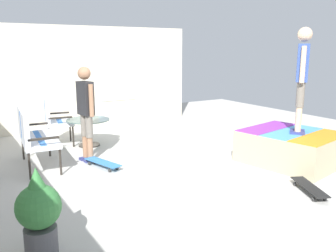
{
  "coord_description": "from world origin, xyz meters",
  "views": [
    {
      "loc": [
        -5.21,
        3.46,
        2.01
      ],
      "look_at": [
        -0.04,
        0.28,
        0.7
      ],
      "focal_mm": 38.3,
      "sensor_mm": 36.0,
      "label": 1
    }
  ],
  "objects_px": {
    "skate_ramp": "(292,147)",
    "skateboard_by_bench": "(103,163)",
    "patio_table": "(88,127)",
    "patio_bench": "(32,133)",
    "patio_chair_near_house": "(54,117)",
    "potted_plant": "(39,212)",
    "skateboard_spare": "(309,187)",
    "person_skater": "(302,72)",
    "person_watching": "(86,107)"
  },
  "relations": [
    {
      "from": "skate_ramp",
      "to": "person_skater",
      "type": "distance_m",
      "value": 1.35
    },
    {
      "from": "patio_chair_near_house",
      "to": "person_watching",
      "type": "relative_size",
      "value": 0.6
    },
    {
      "from": "patio_bench",
      "to": "person_watching",
      "type": "height_order",
      "value": "person_watching"
    },
    {
      "from": "person_skater",
      "to": "skateboard_by_bench",
      "type": "xyz_separation_m",
      "value": [
        1.64,
        2.96,
        -1.55
      ]
    },
    {
      "from": "patio_table",
      "to": "patio_bench",
      "type": "bearing_deg",
      "value": 124.31
    },
    {
      "from": "skate_ramp",
      "to": "patio_table",
      "type": "relative_size",
      "value": 2.63
    },
    {
      "from": "patio_table",
      "to": "person_watching",
      "type": "distance_m",
      "value": 1.2
    },
    {
      "from": "person_skater",
      "to": "skateboard_by_bench",
      "type": "relative_size",
      "value": 2.17
    },
    {
      "from": "patio_chair_near_house",
      "to": "patio_table",
      "type": "distance_m",
      "value": 0.76
    },
    {
      "from": "skate_ramp",
      "to": "patio_bench",
      "type": "bearing_deg",
      "value": 62.21
    },
    {
      "from": "potted_plant",
      "to": "skate_ramp",
      "type": "bearing_deg",
      "value": -80.96
    },
    {
      "from": "patio_chair_near_house",
      "to": "skateboard_by_bench",
      "type": "relative_size",
      "value": 1.24
    },
    {
      "from": "patio_table",
      "to": "skateboard_by_bench",
      "type": "distance_m",
      "value": 1.55
    },
    {
      "from": "skate_ramp",
      "to": "skateboard_by_bench",
      "type": "bearing_deg",
      "value": 63.37
    },
    {
      "from": "person_watching",
      "to": "potted_plant",
      "type": "bearing_deg",
      "value": 152.39
    },
    {
      "from": "skateboard_spare",
      "to": "potted_plant",
      "type": "distance_m",
      "value": 3.64
    },
    {
      "from": "patio_table",
      "to": "potted_plant",
      "type": "xyz_separation_m",
      "value": [
        -3.73,
        1.8,
        0.06
      ]
    },
    {
      "from": "skate_ramp",
      "to": "potted_plant",
      "type": "bearing_deg",
      "value": 99.04
    },
    {
      "from": "person_watching",
      "to": "skateboard_by_bench",
      "type": "xyz_separation_m",
      "value": [
        -0.51,
        -0.08,
        -0.91
      ]
    },
    {
      "from": "skateboard_by_bench",
      "to": "skateboard_spare",
      "type": "bearing_deg",
      "value": -141.28
    },
    {
      "from": "person_watching",
      "to": "potted_plant",
      "type": "relative_size",
      "value": 1.85
    },
    {
      "from": "skateboard_by_bench",
      "to": "patio_bench",
      "type": "bearing_deg",
      "value": 58.9
    },
    {
      "from": "skate_ramp",
      "to": "patio_bench",
      "type": "relative_size",
      "value": 1.83
    },
    {
      "from": "patio_bench",
      "to": "skateboard_by_bench",
      "type": "relative_size",
      "value": 1.57
    },
    {
      "from": "patio_chair_near_house",
      "to": "skateboard_spare",
      "type": "distance_m",
      "value": 5.13
    },
    {
      "from": "patio_chair_near_house",
      "to": "potted_plant",
      "type": "relative_size",
      "value": 1.11
    },
    {
      "from": "skateboard_spare",
      "to": "potted_plant",
      "type": "height_order",
      "value": "potted_plant"
    },
    {
      "from": "person_skater",
      "to": "skateboard_spare",
      "type": "xyz_separation_m",
      "value": [
        -0.96,
        0.88,
        -1.55
      ]
    },
    {
      "from": "skate_ramp",
      "to": "patio_table",
      "type": "distance_m",
      "value": 4.07
    },
    {
      "from": "skateboard_by_bench",
      "to": "person_skater",
      "type": "bearing_deg",
      "value": -118.96
    },
    {
      "from": "person_watching",
      "to": "patio_bench",
      "type": "bearing_deg",
      "value": 84.15
    },
    {
      "from": "potted_plant",
      "to": "person_watching",
      "type": "bearing_deg",
      "value": -27.61
    },
    {
      "from": "potted_plant",
      "to": "person_skater",
      "type": "bearing_deg",
      "value": -82.44
    },
    {
      "from": "patio_table",
      "to": "potted_plant",
      "type": "bearing_deg",
      "value": 154.21
    },
    {
      "from": "skate_ramp",
      "to": "skateboard_by_bench",
      "type": "xyz_separation_m",
      "value": [
        1.51,
        3.02,
        -0.2
      ]
    },
    {
      "from": "skate_ramp",
      "to": "person_skater",
      "type": "bearing_deg",
      "value": 157.07
    },
    {
      "from": "person_skater",
      "to": "skateboard_by_bench",
      "type": "distance_m",
      "value": 3.72
    },
    {
      "from": "skate_ramp",
      "to": "person_watching",
      "type": "bearing_deg",
      "value": 56.8
    },
    {
      "from": "skateboard_by_bench",
      "to": "patio_table",
      "type": "bearing_deg",
      "value": -10.7
    },
    {
      "from": "person_watching",
      "to": "skateboard_by_bench",
      "type": "bearing_deg",
      "value": -171.07
    },
    {
      "from": "patio_chair_near_house",
      "to": "person_skater",
      "type": "distance_m",
      "value": 4.94
    },
    {
      "from": "patio_table",
      "to": "skateboard_spare",
      "type": "distance_m",
      "value": 4.49
    },
    {
      "from": "skateboard_spare",
      "to": "potted_plant",
      "type": "xyz_separation_m",
      "value": [
        0.37,
        3.61,
        0.38
      ]
    },
    {
      "from": "patio_table",
      "to": "skateboard_by_bench",
      "type": "height_order",
      "value": "patio_table"
    },
    {
      "from": "skateboard_spare",
      "to": "person_skater",
      "type": "bearing_deg",
      "value": -42.35
    },
    {
      "from": "patio_chair_near_house",
      "to": "potted_plant",
      "type": "distance_m",
      "value": 4.31
    },
    {
      "from": "patio_chair_near_house",
      "to": "skateboard_spare",
      "type": "height_order",
      "value": "patio_chair_near_house"
    },
    {
      "from": "patio_chair_near_house",
      "to": "person_skater",
      "type": "xyz_separation_m",
      "value": [
        -3.54,
        -3.28,
        1.02
      ]
    },
    {
      "from": "patio_table",
      "to": "skate_ramp",
      "type": "bearing_deg",
      "value": -137.7
    },
    {
      "from": "potted_plant",
      "to": "patio_bench",
      "type": "bearing_deg",
      "value": -10.11
    }
  ]
}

